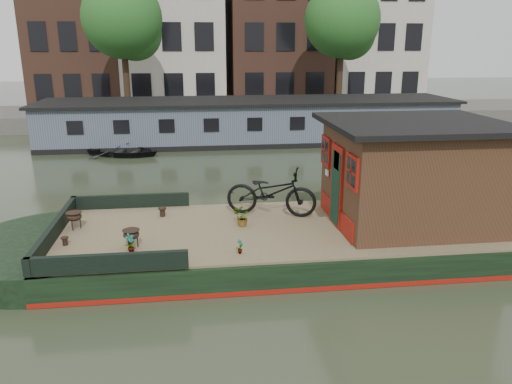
{
  "coord_description": "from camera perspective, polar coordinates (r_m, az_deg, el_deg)",
  "views": [
    {
      "loc": [
        -2.82,
        -10.73,
        4.74
      ],
      "look_at": [
        -1.4,
        0.5,
        1.37
      ],
      "focal_mm": 35.0,
      "sensor_mm": 36.0,
      "label": 1
    }
  ],
  "objects": [
    {
      "name": "bollard_stbd",
      "position": [
        11.34,
        -21.0,
        -5.26
      ],
      "size": [
        0.16,
        0.16,
        0.18
      ],
      "primitive_type": "cylinder",
      "color": "black",
      "rests_on": "houseboat_deck"
    },
    {
      "name": "tree_left",
      "position": [
        30.03,
        -14.73,
        18.25
      ],
      "size": [
        4.4,
        4.4,
        7.4
      ],
      "color": "#332316",
      "rests_on": "quay"
    },
    {
      "name": "potted_plant_c",
      "position": [
        11.63,
        -1.66,
        -2.93
      ],
      "size": [
        0.39,
        0.34,
        0.43
      ],
      "primitive_type": "imported",
      "rotation": [
        0.0,
        0.0,
        3.11
      ],
      "color": "brown",
      "rests_on": "houseboat_deck"
    },
    {
      "name": "dinghy",
      "position": [
        22.87,
        -14.85,
        4.89
      ],
      "size": [
        3.79,
        3.26,
        0.66
      ],
      "primitive_type": "imported",
      "rotation": [
        0.0,
        0.0,
        1.21
      ],
      "color": "black",
      "rests_on": "ground"
    },
    {
      "name": "potted_plant_e",
      "position": [
        10.16,
        -1.86,
        -6.25
      ],
      "size": [
        0.19,
        0.2,
        0.31
      ],
      "primitive_type": "imported",
      "rotation": [
        0.0,
        0.0,
        0.92
      ],
      "color": "brown",
      "rests_on": "houseboat_deck"
    },
    {
      "name": "bow_bulwark",
      "position": [
        11.64,
        -17.95,
        -3.94
      ],
      "size": [
        3.0,
        4.0,
        0.35
      ],
      "color": "black",
      "rests_on": "houseboat_deck"
    },
    {
      "name": "potted_plant_a",
      "position": [
        10.46,
        -14.16,
        -5.73
      ],
      "size": [
        0.26,
        0.27,
        0.43
      ],
      "primitive_type": "imported",
      "rotation": [
        0.0,
        0.0,
        0.82
      ],
      "color": "#9D502C",
      "rests_on": "houseboat_deck"
    },
    {
      "name": "quay",
      "position": [
        31.65,
        -2.06,
        8.76
      ],
      "size": [
        60.0,
        6.0,
        0.9
      ],
      "primitive_type": "cube",
      "color": "#47443F",
      "rests_on": "ground"
    },
    {
      "name": "bollard_port",
      "position": [
        12.52,
        -10.65,
        -2.26
      ],
      "size": [
        0.2,
        0.2,
        0.23
      ],
      "primitive_type": "cylinder",
      "color": "black",
      "rests_on": "houseboat_deck"
    },
    {
      "name": "houseboat_hull",
      "position": [
        11.72,
        0.63,
        -5.85
      ],
      "size": [
        14.01,
        4.02,
        0.6
      ],
      "color": "black",
      "rests_on": "ground"
    },
    {
      "name": "ground",
      "position": [
        12.06,
        6.95,
        -6.71
      ],
      "size": [
        120.0,
        120.0,
        0.0
      ],
      "primitive_type": "plane",
      "color": "#27311F",
      "rests_on": "ground"
    },
    {
      "name": "brazier_front",
      "position": [
        10.73,
        -14.04,
        -5.22
      ],
      "size": [
        0.45,
        0.45,
        0.41
      ],
      "primitive_type": null,
      "rotation": [
        0.0,
        0.0,
        0.22
      ],
      "color": "black",
      "rests_on": "houseboat_deck"
    },
    {
      "name": "brazier_rear",
      "position": [
        12.18,
        -20.03,
        -3.08
      ],
      "size": [
        0.45,
        0.45,
        0.41
      ],
      "primitive_type": null,
      "rotation": [
        0.0,
        0.0,
        0.21
      ],
      "color": "black",
      "rests_on": "houseboat_deck"
    },
    {
      "name": "far_houseboat",
      "position": [
        25.17,
        -0.71,
        7.94
      ],
      "size": [
        20.4,
        4.4,
        2.11
      ],
      "color": "#515F6C",
      "rests_on": "ground"
    },
    {
      "name": "tree_right",
      "position": [
        31.14,
        10.04,
        18.44
      ],
      "size": [
        4.4,
        4.4,
        7.4
      ],
      "color": "#332316",
      "rests_on": "quay"
    },
    {
      "name": "cabin",
      "position": [
        12.18,
        17.29,
        2.21
      ],
      "size": [
        4.0,
        3.5,
        2.42
      ],
      "color": "black",
      "rests_on": "houseboat_deck"
    },
    {
      "name": "bicycle",
      "position": [
        12.28,
        1.75,
        -0.02
      ],
      "size": [
        2.37,
        1.44,
        1.18
      ],
      "primitive_type": "imported",
      "rotation": [
        0.0,
        0.0,
        1.25
      ],
      "color": "black",
      "rests_on": "houseboat_deck"
    },
    {
      "name": "houseboat_deck",
      "position": [
        11.83,
        7.05,
        -3.93
      ],
      "size": [
        11.8,
        3.8,
        0.05
      ],
      "primitive_type": "cube",
      "color": "#7A664B",
      "rests_on": "houseboat_hull"
    }
  ]
}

